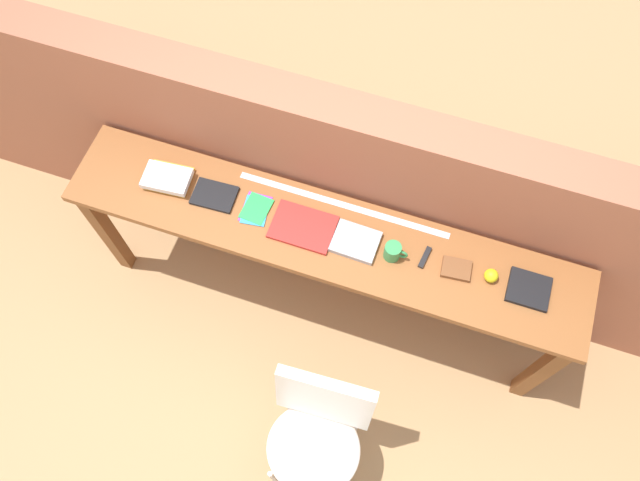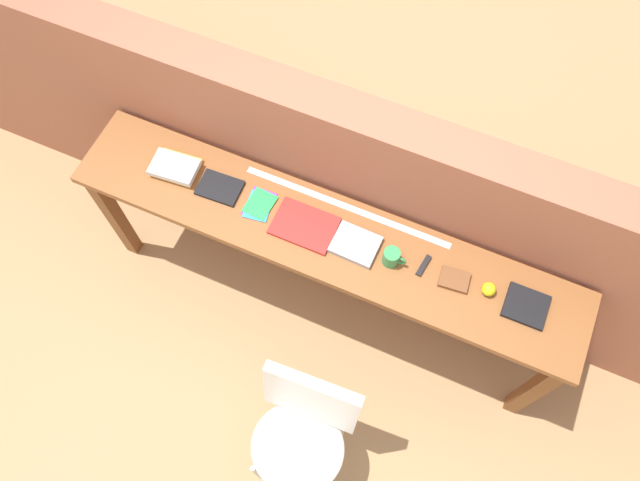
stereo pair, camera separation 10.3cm
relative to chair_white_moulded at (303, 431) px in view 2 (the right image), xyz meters
name	(u,v)px [view 2 (the right image)]	position (x,y,z in m)	size (l,w,h in m)	color
ground_plane	(303,343)	(-0.24, 0.50, -0.53)	(40.00, 40.00, 0.00)	tan
brick_wall_back	(350,194)	(-0.24, 1.14, 0.17)	(6.00, 0.20, 1.39)	#9E5B42
sideboard	(324,246)	(-0.24, 0.80, 0.21)	(2.50, 0.44, 0.88)	brown
chair_white_moulded	(303,431)	(0.00, 0.00, 0.00)	(0.46, 0.47, 0.89)	silver
book_stack_leftmost	(175,167)	(-1.04, 0.83, 0.38)	(0.23, 0.19, 0.05)	gold
magazine_cycling	(220,188)	(-0.80, 0.82, 0.36)	(0.20, 0.15, 0.02)	black
pamphlet_pile_colourful	(259,205)	(-0.58, 0.82, 0.36)	(0.14, 0.18, 0.01)	purple
book_open_centre	(304,226)	(-0.34, 0.80, 0.36)	(0.29, 0.21, 0.02)	red
book_grey_hardcover	(355,244)	(-0.09, 0.80, 0.37)	(0.21, 0.17, 0.03)	#9E9EA3
mug	(392,257)	(0.09, 0.80, 0.40)	(0.11, 0.08, 0.09)	#338C4C
multitool_folded	(424,266)	(0.23, 0.83, 0.36)	(0.02, 0.11, 0.02)	black
leather_journal_brown	(454,280)	(0.38, 0.82, 0.37)	(0.13, 0.10, 0.02)	brown
sports_ball_small	(489,289)	(0.54, 0.83, 0.39)	(0.06, 0.06, 0.06)	yellow
book_repair_rightmost	(526,306)	(0.71, 0.83, 0.36)	(0.18, 0.17, 0.02)	black
ruler_metal_back_edge	(346,207)	(-0.20, 0.97, 0.35)	(1.04, 0.03, 0.00)	silver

